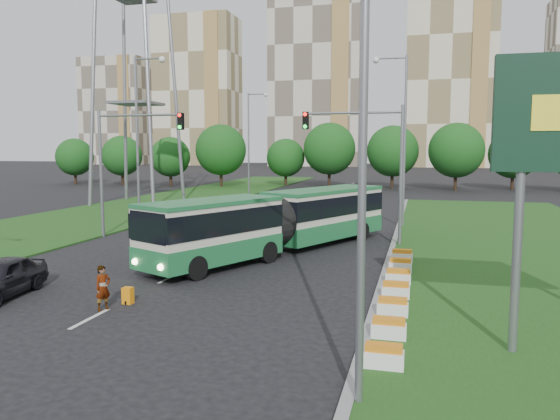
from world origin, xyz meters
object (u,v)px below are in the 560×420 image
(traffic_mast_median, at_px, (373,153))
(car_left_near, at_px, (0,278))
(shopping_trolley, at_px, (128,296))
(pedestrian, at_px, (103,288))
(traffic_mast_left, at_px, (124,152))
(car_left_far, at_px, (197,216))
(articulated_bus, at_px, (274,221))

(traffic_mast_median, height_order, car_left_near, traffic_mast_median)
(traffic_mast_median, bearing_deg, shopping_trolley, -117.93)
(traffic_mast_median, bearing_deg, pedestrian, -117.67)
(traffic_mast_median, relative_size, traffic_mast_left, 1.00)
(car_left_far, height_order, pedestrian, pedestrian)
(traffic_mast_median, relative_size, articulated_bus, 0.47)
(traffic_mast_median, xyz_separation_m, car_left_near, (-12.59, -14.52, -4.60))
(traffic_mast_median, distance_m, shopping_trolley, 16.73)
(traffic_mast_left, bearing_deg, traffic_mast_median, 3.77)
(traffic_mast_median, distance_m, articulated_bus, 6.93)
(articulated_bus, bearing_deg, traffic_mast_median, 59.77)
(articulated_bus, relative_size, shopping_trolley, 28.49)
(car_left_far, distance_m, pedestrian, 20.46)
(traffic_mast_left, height_order, pedestrian, traffic_mast_left)
(traffic_mast_left, xyz_separation_m, pedestrian, (7.28, -14.02, -4.56))
(car_left_near, bearing_deg, car_left_far, 83.15)
(traffic_mast_median, bearing_deg, traffic_mast_left, -176.23)
(articulated_bus, relative_size, car_left_far, 3.63)
(articulated_bus, bearing_deg, car_left_near, -98.98)
(traffic_mast_left, bearing_deg, shopping_trolley, -59.58)
(car_left_far, distance_m, shopping_trolley, 19.67)
(traffic_mast_median, relative_size, car_left_far, 1.70)
(articulated_bus, distance_m, car_left_near, 13.64)
(traffic_mast_left, bearing_deg, car_left_near, -79.27)
(car_left_near, xyz_separation_m, car_left_far, (-0.26, 19.34, 0.03))
(shopping_trolley, bearing_deg, car_left_near, -173.96)
(car_left_far, bearing_deg, articulated_bus, -37.07)
(traffic_mast_median, xyz_separation_m, car_left_far, (-12.85, 4.82, -4.58))
(traffic_mast_median, height_order, shopping_trolley, traffic_mast_median)
(articulated_bus, relative_size, car_left_near, 3.89)
(traffic_mast_median, bearing_deg, articulated_bus, -145.80)
(traffic_mast_median, distance_m, pedestrian, 17.57)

